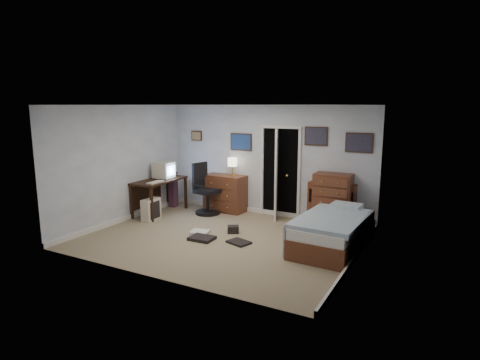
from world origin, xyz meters
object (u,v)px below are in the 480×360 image
at_px(tall_dresser, 333,200).
at_px(bed, 333,231).
at_px(computer_desk, 156,187).
at_px(low_dresser, 225,193).
at_px(office_chair, 205,194).

bearing_deg(tall_dresser, bed, -74.93).
height_order(computer_desk, tall_dresser, tall_dresser).
xyz_separation_m(low_dresser, tall_dresser, (2.59, -0.02, 0.12)).
xyz_separation_m(office_chair, tall_dresser, (2.88, 0.39, 0.10)).
xyz_separation_m(computer_desk, office_chair, (1.04, 0.50, -0.16)).
bearing_deg(computer_desk, bed, -7.01).
bearing_deg(tall_dresser, low_dresser, 178.42).
bearing_deg(office_chair, tall_dresser, 20.43).
distance_m(office_chair, tall_dresser, 2.91).
xyz_separation_m(tall_dresser, bed, (0.36, -1.26, -0.25)).
height_order(low_dresser, bed, low_dresser).
height_order(computer_desk, low_dresser, low_dresser).
height_order(office_chair, low_dresser, office_chair).
height_order(office_chair, tall_dresser, office_chair).
distance_m(computer_desk, low_dresser, 1.62).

